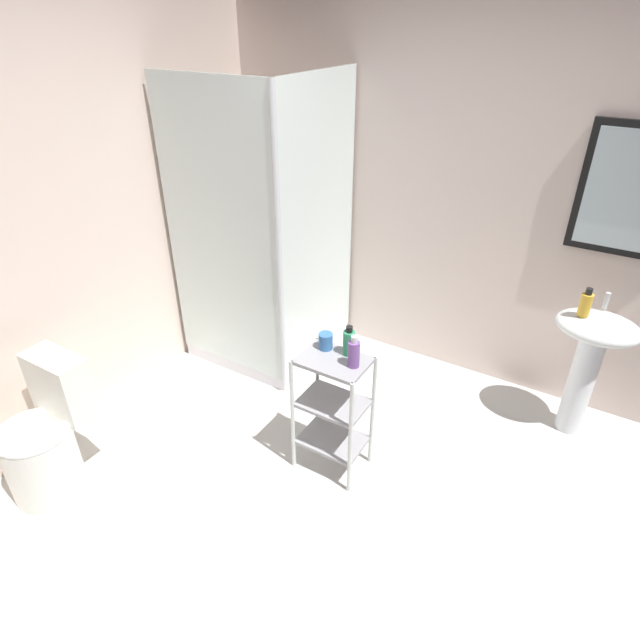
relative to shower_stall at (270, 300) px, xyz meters
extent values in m
cube|color=silver|center=(1.21, -1.23, -0.47)|extent=(4.20, 4.20, 0.02)
cube|color=beige|center=(1.21, 0.62, 0.79)|extent=(4.20, 0.10, 2.50)
cube|color=black|center=(2.06, 0.55, 0.99)|extent=(0.56, 0.03, 0.72)
cube|color=silver|center=(2.06, 0.53, 0.99)|extent=(0.48, 0.01, 0.64)
cube|color=beige|center=(-0.64, -1.23, 0.79)|extent=(0.10, 4.20, 2.50)
cube|color=white|center=(-0.10, 0.10, -0.41)|extent=(0.90, 0.90, 0.10)
cube|color=silver|center=(-0.10, -0.35, 0.59)|extent=(0.90, 0.02, 1.90)
cube|color=silver|center=(0.35, 0.10, 0.59)|extent=(0.02, 0.90, 1.90)
cylinder|color=silver|center=(0.35, -0.35, 0.59)|extent=(0.04, 0.04, 1.90)
cylinder|color=silver|center=(-0.10, 0.10, -0.36)|extent=(0.08, 0.08, 0.00)
cylinder|color=white|center=(2.09, 0.29, -0.12)|extent=(0.15, 0.15, 0.68)
ellipsoid|color=white|center=(2.09, 0.29, 0.28)|extent=(0.46, 0.37, 0.13)
cylinder|color=silver|center=(2.09, 0.41, 0.40)|extent=(0.03, 0.03, 0.10)
cylinder|color=white|center=(-0.27, -1.73, -0.26)|extent=(0.37, 0.37, 0.40)
torus|color=white|center=(-0.27, -1.73, -0.05)|extent=(0.37, 0.37, 0.04)
cube|color=white|center=(-0.27, -1.51, 0.12)|extent=(0.35, 0.17, 0.36)
cylinder|color=silver|center=(0.79, -0.89, -0.09)|extent=(0.02, 0.02, 0.74)
cylinder|color=silver|center=(1.15, -0.89, -0.09)|extent=(0.02, 0.02, 0.74)
cylinder|color=silver|center=(0.79, -0.63, -0.09)|extent=(0.02, 0.02, 0.74)
cylinder|color=silver|center=(1.15, -0.63, -0.09)|extent=(0.02, 0.02, 0.74)
cube|color=#99999E|center=(0.97, -0.76, -0.28)|extent=(0.36, 0.26, 0.02)
cube|color=#99999E|center=(0.97, -0.76, -0.01)|extent=(0.36, 0.26, 0.02)
cube|color=#99999E|center=(0.97, -0.76, 0.27)|extent=(0.36, 0.26, 0.02)
cylinder|color=gold|center=(2.00, 0.26, 0.41)|extent=(0.06, 0.06, 0.13)
cylinder|color=black|center=(2.00, 0.26, 0.50)|extent=(0.03, 0.03, 0.04)
cylinder|color=#2F9362|center=(1.01, -0.67, 0.34)|extent=(0.06, 0.06, 0.14)
cylinder|color=black|center=(1.01, -0.67, 0.43)|extent=(0.03, 0.03, 0.03)
cylinder|color=#7B509F|center=(1.08, -0.75, 0.35)|extent=(0.06, 0.06, 0.14)
cylinder|color=silver|center=(1.08, -0.75, 0.44)|extent=(0.03, 0.03, 0.03)
cylinder|color=#3870B2|center=(0.88, -0.69, 0.32)|extent=(0.08, 0.08, 0.09)
camera|label=1|loc=(2.06, -2.70, 1.84)|focal=29.54mm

